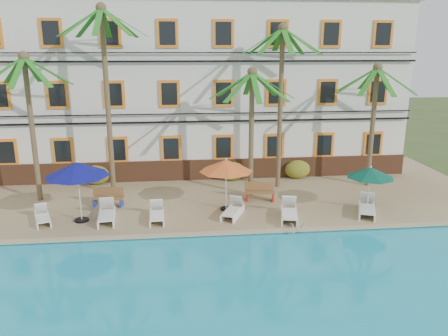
{
  "coord_description": "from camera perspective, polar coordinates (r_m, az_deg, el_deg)",
  "views": [
    {
      "loc": [
        -1.01,
        -17.55,
        7.67
      ],
      "look_at": [
        1.12,
        3.0,
        2.0
      ],
      "focal_mm": 35.0,
      "sensor_mm": 36.0,
      "label": 1
    }
  ],
  "objects": [
    {
      "name": "shrub_left",
      "position": [
        25.55,
        -16.4,
        -0.89
      ],
      "size": [
        1.5,
        0.9,
        1.1
      ],
      "primitive_type": "ellipsoid",
      "color": "#274F16",
      "rests_on": "pool_deck"
    },
    {
      "name": "lounger_c",
      "position": [
        19.82,
        -8.78,
        -5.98
      ],
      "size": [
        0.71,
        1.8,
        0.84
      ],
      "color": "white",
      "rests_on": "pool_deck"
    },
    {
      "name": "bench_right",
      "position": [
        22.08,
        4.71,
        -3.06
      ],
      "size": [
        1.55,
        0.68,
        0.93
      ],
      "color": "olive",
      "rests_on": "pool_deck"
    },
    {
      "name": "lounger_a",
      "position": [
        20.94,
        -22.63,
        -5.91
      ],
      "size": [
        1.12,
        1.74,
        0.78
      ],
      "color": "white",
      "rests_on": "pool_deck"
    },
    {
      "name": "pool_coping",
      "position": [
        18.24,
        -2.27,
        -8.56
      ],
      "size": [
        30.0,
        0.35,
        0.06
      ],
      "primitive_type": "cube",
      "color": "tan",
      "rests_on": "pool_deck"
    },
    {
      "name": "palm_d",
      "position": [
        23.41,
        7.45,
        10.58
      ],
      "size": [
        4.27,
        4.27,
        8.69
      ],
      "color": "brown",
      "rests_on": "pool_deck"
    },
    {
      "name": "palm_e",
      "position": [
        24.96,
        19.02,
        7.52
      ],
      "size": [
        4.27,
        4.27,
        6.71
      ],
      "color": "brown",
      "rests_on": "pool_deck"
    },
    {
      "name": "lounger_b",
      "position": [
        20.23,
        -15.08,
        -5.8
      ],
      "size": [
        0.9,
        2.03,
        0.93
      ],
      "color": "white",
      "rests_on": "pool_deck"
    },
    {
      "name": "bench_left",
      "position": [
        21.96,
        -14.86,
        -3.64
      ],
      "size": [
        1.55,
        0.68,
        0.93
      ],
      "color": "olive",
      "rests_on": "pool_deck"
    },
    {
      "name": "lounger_f",
      "position": [
        21.33,
        18.16,
        -4.94
      ],
      "size": [
        1.4,
        2.09,
        0.93
      ],
      "color": "white",
      "rests_on": "pool_deck"
    },
    {
      "name": "pool_ladder",
      "position": [
        18.77,
        9.6,
        -8.17
      ],
      "size": [
        0.54,
        0.74,
        0.74
      ],
      "color": "silver",
      "rests_on": "ground"
    },
    {
      "name": "umbrella_red",
      "position": [
        20.25,
        0.28,
        0.28
      ],
      "size": [
        2.53,
        2.53,
        2.53
      ],
      "color": "black",
      "rests_on": "pool_deck"
    },
    {
      "name": "shrub_right",
      "position": [
        26.03,
        9.59,
        -0.18
      ],
      "size": [
        1.5,
        0.9,
        1.1
      ],
      "primitive_type": "ellipsoid",
      "color": "#274F16",
      "rests_on": "pool_deck"
    },
    {
      "name": "lounger_d",
      "position": [
        20.05,
        1.17,
        -5.53
      ],
      "size": [
        1.31,
        1.9,
        0.85
      ],
      "color": "white",
      "rests_on": "pool_deck"
    },
    {
      "name": "lounger_e",
      "position": [
        19.94,
        8.51,
        -5.74
      ],
      "size": [
        1.12,
        2.08,
        0.93
      ],
      "color": "white",
      "rests_on": "pool_deck"
    },
    {
      "name": "umbrella_green",
      "position": [
        21.28,
        18.58,
        -0.59
      ],
      "size": [
        2.2,
        2.2,
        2.2
      ],
      "color": "black",
      "rests_on": "pool_deck"
    },
    {
      "name": "ground",
      "position": [
        19.18,
        -2.44,
        -8.24
      ],
      "size": [
        100.0,
        100.0,
        0.0
      ],
      "primitive_type": "plane",
      "color": "#384C23",
      "rests_on": "ground"
    },
    {
      "name": "pool_deck",
      "position": [
        23.8,
        -3.19,
        -3.16
      ],
      "size": [
        30.0,
        12.0,
        0.25
      ],
      "primitive_type": "cube",
      "color": "tan",
      "rests_on": "ground"
    },
    {
      "name": "swimming_pool",
      "position": [
        13.02,
        -0.4,
        -20.2
      ],
      "size": [
        26.0,
        12.0,
        0.2
      ],
      "primitive_type": "cube",
      "color": "#1AA3C4",
      "rests_on": "ground"
    },
    {
      "name": "palm_c",
      "position": [
        22.05,
        3.63,
        7.16
      ],
      "size": [
        4.27,
        4.27,
        6.57
      ],
      "color": "brown",
      "rests_on": "pool_deck"
    },
    {
      "name": "palm_b",
      "position": [
        22.64,
        -15.17,
        11.23
      ],
      "size": [
        4.27,
        4.27,
        9.53
      ],
      "color": "brown",
      "rests_on": "pool_deck"
    },
    {
      "name": "palm_a",
      "position": [
        23.06,
        -24.06,
        7.34
      ],
      "size": [
        4.27,
        4.27,
        7.32
      ],
      "color": "brown",
      "rests_on": "pool_deck"
    },
    {
      "name": "shrub_mid",
      "position": [
        25.28,
        1.06,
        -0.42
      ],
      "size": [
        1.5,
        0.9,
        1.1
      ],
      "primitive_type": "ellipsoid",
      "color": "#274F16",
      "rests_on": "pool_deck"
    },
    {
      "name": "hotel_building",
      "position": [
        27.64,
        -3.88,
        10.55
      ],
      "size": [
        25.4,
        6.44,
        10.22
      ],
      "color": "silver",
      "rests_on": "pool_deck"
    },
    {
      "name": "umbrella_blue",
      "position": [
        19.84,
        -18.63,
        -0.19
      ],
      "size": [
        2.79,
        2.79,
        2.78
      ],
      "color": "black",
      "rests_on": "pool_deck"
    }
  ]
}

